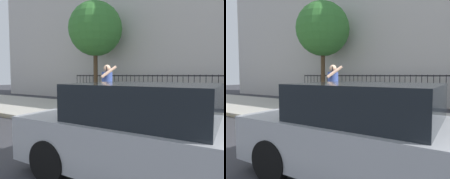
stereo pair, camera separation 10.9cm
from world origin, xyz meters
The scene contains 7 objects.
ground_plane centered at (0.00, 0.00, 0.00)m, with size 60.00×60.00×0.00m, color #333338.
sidewalk centered at (0.00, 2.20, 0.07)m, with size 28.00×4.40×0.15m, color #B2ADA3.
building_facade centered at (0.00, 8.50, 4.80)m, with size 28.00×4.00×9.59m, color #BCB7B2.
iron_fence centered at (0.00, 5.90, 1.02)m, with size 12.03×0.04×1.60m.
parked_hatchback centered at (1.93, -1.62, 0.70)m, with size 4.22×1.89×1.45m.
pedestrian_on_phone centered at (-0.63, 1.09, 1.17)m, with size 0.70×0.68×1.75m.
street_tree_near centered at (-3.92, 5.05, 4.11)m, with size 2.96×2.96×5.60m.
Camera 2 is at (3.07, -4.49, 1.57)m, focal length 33.82 mm.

